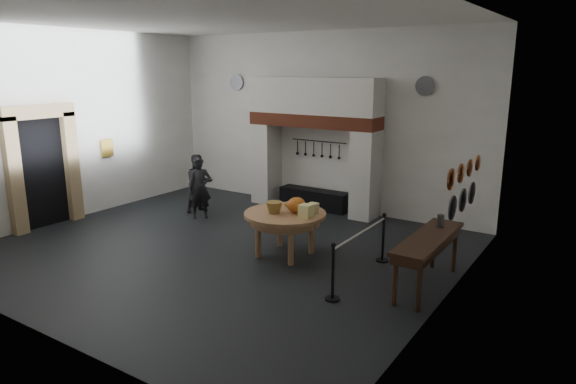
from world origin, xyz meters
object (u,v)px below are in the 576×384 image
Objects in this scene: work_table at (285,214)px; barrier_post_near at (333,273)px; iron_range at (314,199)px; visitor_far at (199,183)px; visitor_near at (200,188)px; side_table at (429,238)px; barrier_post_far at (383,239)px.

work_table is 1.77× the size of barrier_post_near.
iron_range is 3.01m from visitor_far.
iron_range is 1.28× the size of visitor_far.
iron_range is at bearing -24.68° from visitor_far.
visitor_far is at bearing 89.24° from visitor_near.
side_table is (4.10, -3.27, 0.62)m from iron_range.
side_table reaches higher than iron_range.
side_table and barrier_post_near have the same top height.
barrier_post_far is at bearing 146.94° from side_table.
barrier_post_near is 1.00× the size of barrier_post_far.
visitor_near is at bearing -129.41° from iron_range.
barrier_post_near is (1.74, -1.26, -0.39)m from work_table.
visitor_near is 6.06m from side_table.
side_table is 1.74m from barrier_post_near.
visitor_near is 1.68× the size of barrier_post_near.
iron_range is at bearing 139.63° from barrier_post_far.
work_table is (1.28, -3.31, 0.59)m from iron_range.
side_table is at bearing -33.06° from barrier_post_far.
visitor_far reaches higher than side_table.
visitor_far is at bearing 153.26° from barrier_post_near.
iron_range is 1.19× the size of work_table.
barrier_post_far is at bearing -48.92° from visitor_near.
visitor_far is at bearing 167.83° from side_table.
barrier_post_near is (5.30, -2.67, -0.29)m from visitor_far.
side_table reaches higher than work_table.
side_table and barrier_post_far have the same top height.
work_table is 2.82m from side_table.
barrier_post_near reaches higher than iron_range.
side_table is 2.44× the size of barrier_post_far.
work_table is 3.83m from visitor_far.
barrier_post_far is (-1.08, 0.71, -0.42)m from side_table.
visitor_near is (-1.88, -2.29, 0.51)m from iron_range.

